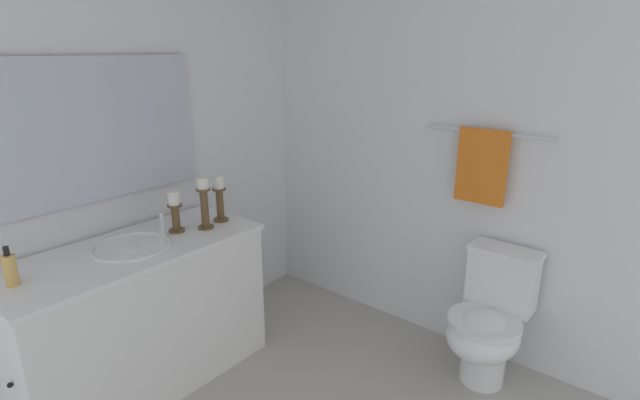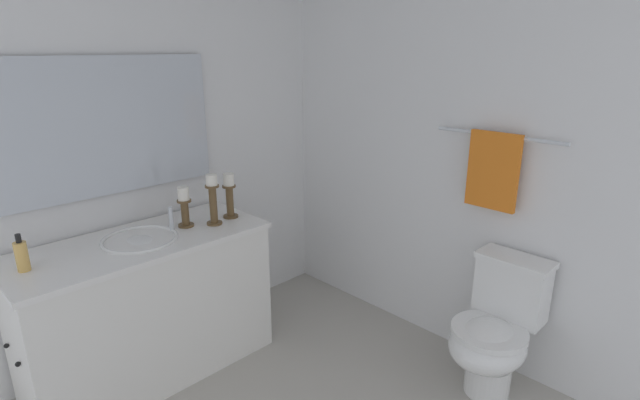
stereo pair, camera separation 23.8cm
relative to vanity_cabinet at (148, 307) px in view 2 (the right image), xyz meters
The scene contains 12 objects.
wall_back 2.00m from the vanity_cabinet, 55.15° to the left, with size 2.74×0.04×2.45m, color white.
wall_left 0.90m from the vanity_cabinet, 147.99° to the left, with size 0.04×2.60×2.45m, color white.
vanity_cabinet is the anchor object (origin of this frame).
sink_basin 0.37m from the vanity_cabinet, 90.00° to the left, with size 0.40×0.40×0.24m.
mirror 1.02m from the vanity_cabinet, behind, with size 0.02×1.24×0.75m, color silver.
candle_holder_tall 0.79m from the vanity_cabinet, 85.73° to the left, with size 0.09×0.09×0.27m.
candle_holder_short 0.71m from the vanity_cabinet, 79.86° to the left, with size 0.09×0.09×0.30m.
candle_holder_mid 0.60m from the vanity_cabinet, 92.03° to the left, with size 0.09×0.09×0.23m.
soap_bottle 0.73m from the vanity_cabinet, 91.91° to the right, with size 0.06×0.06×0.18m.
toilet 1.90m from the vanity_cabinet, 39.95° to the left, with size 0.39×0.54×0.75m.
towel_bar 2.14m from the vanity_cabinet, 49.01° to the left, with size 0.02×0.02×0.71m, color silver.
towel_near_vanity 2.05m from the vanity_cabinet, 48.65° to the left, with size 0.28×0.03×0.42m, color orange.
Camera 2 is at (1.33, -1.20, 1.80)m, focal length 26.96 mm.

